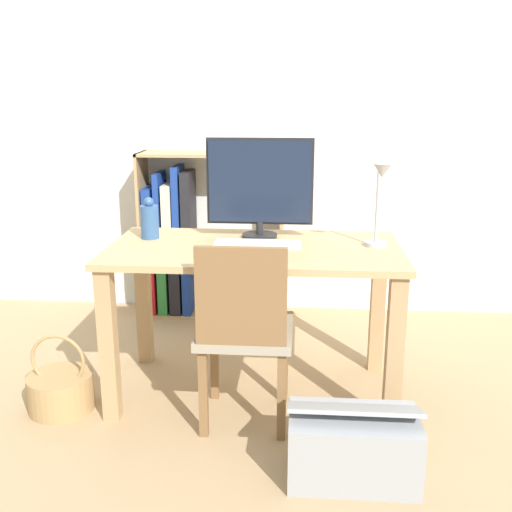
% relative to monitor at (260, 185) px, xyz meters
% --- Properties ---
extents(ground_plane, '(10.00, 10.00, 0.00)m').
position_rel_monitor_xyz_m(ground_plane, '(-0.01, -0.18, -0.98)').
color(ground_plane, tan).
extents(wall_back, '(8.00, 0.05, 2.60)m').
position_rel_monitor_xyz_m(wall_back, '(-0.01, 1.02, 0.32)').
color(wall_back, silver).
rests_on(wall_back, ground_plane).
extents(desk, '(1.32, 0.70, 0.72)m').
position_rel_monitor_xyz_m(desk, '(-0.01, -0.18, -0.39)').
color(desk, tan).
rests_on(desk, ground_plane).
extents(monitor, '(0.50, 0.17, 0.47)m').
position_rel_monitor_xyz_m(monitor, '(0.00, 0.00, 0.00)').
color(monitor, '#232326').
rests_on(monitor, desk).
extents(keyboard, '(0.39, 0.13, 0.02)m').
position_rel_monitor_xyz_m(keyboard, '(0.00, -0.17, -0.25)').
color(keyboard, silver).
rests_on(keyboard, desk).
extents(vase, '(0.09, 0.09, 0.20)m').
position_rel_monitor_xyz_m(vase, '(-0.52, -0.06, -0.17)').
color(vase, '#33598C').
rests_on(vase, desk).
extents(desk_lamp, '(0.10, 0.19, 0.38)m').
position_rel_monitor_xyz_m(desk_lamp, '(0.54, -0.18, -0.02)').
color(desk_lamp, '#B7B7BC').
rests_on(desk_lamp, desk).
extents(chair, '(0.40, 0.40, 0.83)m').
position_rel_monitor_xyz_m(chair, '(-0.03, -0.49, -0.53)').
color(chair, '#9E937F').
rests_on(chair, ground_plane).
extents(bookshelf, '(0.89, 0.28, 1.04)m').
position_rel_monitor_xyz_m(bookshelf, '(-0.53, 0.84, -0.49)').
color(bookshelf, tan).
rests_on(bookshelf, ground_plane).
extents(basket, '(0.29, 0.29, 0.36)m').
position_rel_monitor_xyz_m(basket, '(-0.88, -0.42, -0.88)').
color(basket, tan).
rests_on(basket, ground_plane).
extents(storage_box, '(0.49, 0.32, 0.32)m').
position_rel_monitor_xyz_m(storage_box, '(0.41, -0.82, -0.84)').
color(storage_box, '#999EA3').
rests_on(storage_box, ground_plane).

